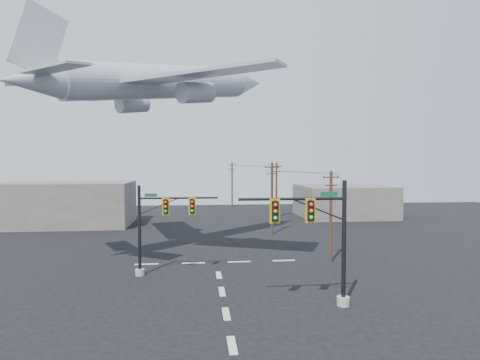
{
  "coord_description": "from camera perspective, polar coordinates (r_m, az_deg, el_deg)",
  "views": [
    {
      "loc": [
        -1.61,
        -22.73,
        8.74
      ],
      "look_at": [
        1.34,
        5.0,
        7.53
      ],
      "focal_mm": 30.0,
      "sensor_mm": 36.0,
      "label": 1
    }
  ],
  "objects": [
    {
      "name": "lane_markings",
      "position": [
        29.44,
        -2.75,
        -14.76
      ],
      "size": [
        14.0,
        21.2,
        0.01
      ],
      "color": "beige",
      "rests_on": "ground"
    },
    {
      "name": "utility_pole_d",
      "position": [
        78.63,
        -1.14,
        -0.48
      ],
      "size": [
        1.84,
        0.31,
        8.88
      ],
      "rotation": [
        0.0,
        0.0,
        0.04
      ],
      "color": "#442D1D",
      "rests_on": "ground"
    },
    {
      "name": "signal_mast_near",
      "position": [
        24.86,
        11.61,
        -8.34
      ],
      "size": [
        6.83,
        0.84,
        7.67
      ],
      "color": "#9B9A8D",
      "rests_on": "ground"
    },
    {
      "name": "ground",
      "position": [
        24.41,
        -1.98,
        -18.49
      ],
      "size": [
        120.0,
        120.0,
        0.0
      ],
      "primitive_type": "plane",
      "color": "black",
      "rests_on": "ground"
    },
    {
      "name": "utility_pole_a",
      "position": [
        35.97,
        12.78,
        -4.84
      ],
      "size": [
        1.57,
        0.55,
        8.0
      ],
      "rotation": [
        0.0,
        0.0,
        0.28
      ],
      "color": "#442D1D",
      "rests_on": "ground"
    },
    {
      "name": "building_left",
      "position": [
        60.86,
        -23.66,
        -3.12
      ],
      "size": [
        18.0,
        10.0,
        6.0
      ],
      "primitive_type": "cube",
      "color": "slate",
      "rests_on": "ground"
    },
    {
      "name": "airliner",
      "position": [
        39.09,
        -10.85,
        13.42
      ],
      "size": [
        24.33,
        23.09,
        7.49
      ],
      "rotation": [
        0.0,
        -0.14,
        0.72
      ],
      "color": "#ADB2B9"
    },
    {
      "name": "utility_pole_c",
      "position": [
        63.38,
        5.2,
        -1.29
      ],
      "size": [
        1.78,
        0.36,
        8.72
      ],
      "rotation": [
        0.0,
        0.0,
        0.14
      ],
      "color": "#442D1D",
      "rests_on": "ground"
    },
    {
      "name": "power_lines",
      "position": [
        57.11,
        4.16,
        1.76
      ],
      "size": [
        7.27,
        44.48,
        0.41
      ],
      "color": "black"
    },
    {
      "name": "utility_pole_b",
      "position": [
        48.81,
        4.57,
        -2.4
      ],
      "size": [
        1.77,
        0.3,
        8.75
      ],
      "rotation": [
        0.0,
        0.0,
        0.05
      ],
      "color": "#442D1D",
      "rests_on": "ground"
    },
    {
      "name": "signal_mast_far",
      "position": [
        31.82,
        -11.79,
        -6.61
      ],
      "size": [
        6.41,
        0.77,
        6.99
      ],
      "color": "#9B9A8D",
      "rests_on": "ground"
    },
    {
      "name": "building_right",
      "position": [
        67.32,
        14.52,
        -2.9
      ],
      "size": [
        14.0,
        12.0,
        5.0
      ],
      "primitive_type": "cube",
      "color": "slate",
      "rests_on": "ground"
    }
  ]
}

